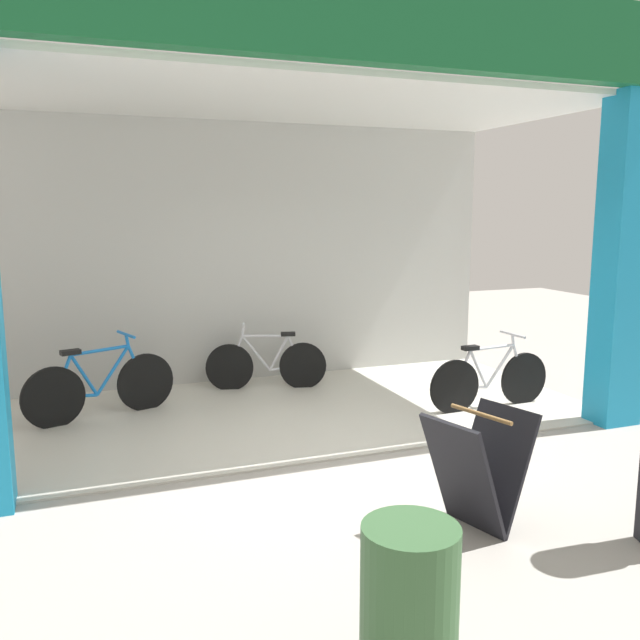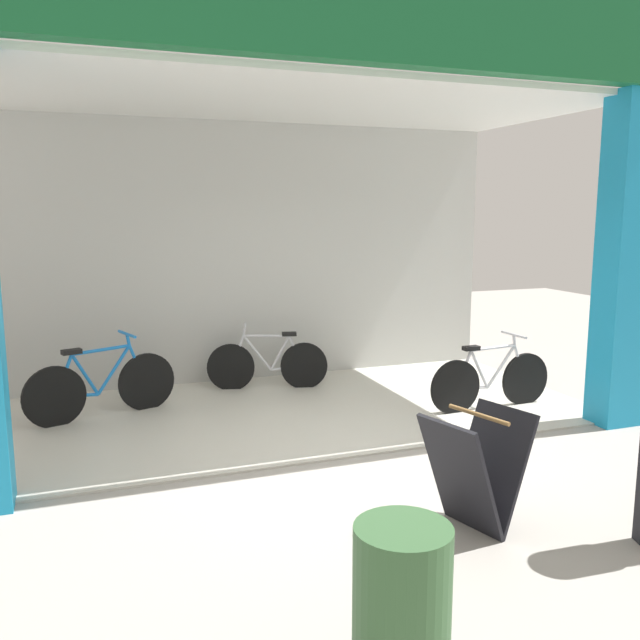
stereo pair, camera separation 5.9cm
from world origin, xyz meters
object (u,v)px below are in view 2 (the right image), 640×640
at_px(bicycle_inside_2, 268,364).
at_px(trash_bin, 401,616).
at_px(sandwich_board_sign, 476,471).
at_px(bicycle_inside_1, 491,380).
at_px(bicycle_inside_0, 102,386).

distance_m(bicycle_inside_2, trash_bin, 5.46).
bearing_deg(trash_bin, sandwich_board_sign, 46.73).
bearing_deg(bicycle_inside_1, sandwich_board_sign, -126.19).
xyz_separation_m(bicycle_inside_0, bicycle_inside_2, (1.99, 0.52, -0.03)).
bearing_deg(bicycle_inside_1, bicycle_inside_2, 141.75).
height_order(bicycle_inside_0, sandwich_board_sign, bicycle_inside_0).
relative_size(bicycle_inside_0, trash_bin, 1.87).
xyz_separation_m(bicycle_inside_0, sandwich_board_sign, (2.37, -3.53, 0.06)).
height_order(bicycle_inside_2, trash_bin, trash_bin).
xyz_separation_m(bicycle_inside_1, bicycle_inside_2, (-2.12, 1.67, -0.01)).
height_order(bicycle_inside_1, bicycle_inside_2, bicycle_inside_1).
bearing_deg(sandwich_board_sign, bicycle_inside_2, 95.37).
bearing_deg(bicycle_inside_2, trash_bin, -99.25).
bearing_deg(bicycle_inside_2, sandwich_board_sign, -84.63).
xyz_separation_m(sandwich_board_sign, trash_bin, (-1.26, -1.34, 0.00)).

